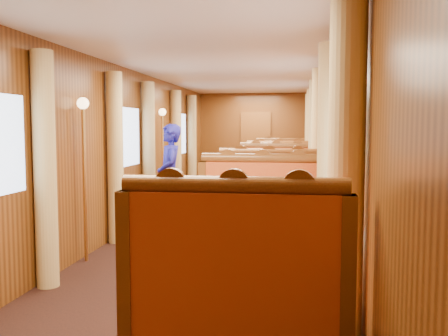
% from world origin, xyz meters
% --- Properties ---
extents(floor, '(3.00, 12.00, 0.01)m').
position_xyz_m(floor, '(0.00, 0.00, 0.00)').
color(floor, black).
rests_on(floor, ground).
extents(ceiling, '(3.00, 12.00, 0.01)m').
position_xyz_m(ceiling, '(0.00, 0.00, 2.50)').
color(ceiling, silver).
rests_on(ceiling, wall_left).
extents(wall_far, '(3.00, 0.01, 2.50)m').
position_xyz_m(wall_far, '(0.00, 6.00, 1.25)').
color(wall_far, brown).
rests_on(wall_far, floor).
extents(wall_left, '(0.01, 12.00, 2.50)m').
position_xyz_m(wall_left, '(-1.50, 0.00, 1.25)').
color(wall_left, brown).
rests_on(wall_left, floor).
extents(wall_right, '(0.01, 12.00, 2.50)m').
position_xyz_m(wall_right, '(1.50, 0.00, 1.25)').
color(wall_right, brown).
rests_on(wall_right, floor).
extents(doorway_far, '(0.80, 0.04, 2.00)m').
position_xyz_m(doorway_far, '(0.00, 5.97, 1.00)').
color(doorway_far, brown).
rests_on(doorway_far, floor).
extents(table_near, '(1.05, 0.72, 0.75)m').
position_xyz_m(table_near, '(0.75, -3.50, 0.38)').
color(table_near, white).
rests_on(table_near, floor).
extents(banquette_near_fwd, '(1.30, 0.55, 1.34)m').
position_xyz_m(banquette_near_fwd, '(0.75, -4.51, 0.42)').
color(banquette_near_fwd, '#B12813').
rests_on(banquette_near_fwd, floor).
extents(banquette_near_aft, '(1.30, 0.55, 1.34)m').
position_xyz_m(banquette_near_aft, '(0.75, -2.49, 0.42)').
color(banquette_near_aft, '#B12813').
rests_on(banquette_near_aft, floor).
extents(table_mid, '(1.05, 0.72, 0.75)m').
position_xyz_m(table_mid, '(0.75, 0.00, 0.38)').
color(table_mid, white).
rests_on(table_mid, floor).
extents(banquette_mid_fwd, '(1.30, 0.55, 1.34)m').
position_xyz_m(banquette_mid_fwd, '(0.75, -1.01, 0.42)').
color(banquette_mid_fwd, '#B12813').
rests_on(banquette_mid_fwd, floor).
extents(banquette_mid_aft, '(1.30, 0.55, 1.34)m').
position_xyz_m(banquette_mid_aft, '(0.75, 1.01, 0.42)').
color(banquette_mid_aft, '#B12813').
rests_on(banquette_mid_aft, floor).
extents(table_far, '(1.05, 0.72, 0.75)m').
position_xyz_m(table_far, '(0.75, 3.50, 0.38)').
color(table_far, white).
rests_on(table_far, floor).
extents(banquette_far_fwd, '(1.30, 0.55, 1.34)m').
position_xyz_m(banquette_far_fwd, '(0.75, 2.49, 0.42)').
color(banquette_far_fwd, '#B12813').
rests_on(banquette_far_fwd, floor).
extents(banquette_far_aft, '(1.30, 0.55, 1.34)m').
position_xyz_m(banquette_far_aft, '(0.75, 4.51, 0.42)').
color(banquette_far_aft, '#B12813').
rests_on(banquette_far_aft, floor).
extents(tea_tray, '(0.38, 0.32, 0.01)m').
position_xyz_m(tea_tray, '(0.64, -3.55, 0.76)').
color(tea_tray, silver).
rests_on(tea_tray, table_near).
extents(teapot_left, '(0.18, 0.16, 0.12)m').
position_xyz_m(teapot_left, '(0.53, -3.60, 0.81)').
color(teapot_left, silver).
rests_on(teapot_left, tea_tray).
extents(teapot_right, '(0.16, 0.13, 0.12)m').
position_xyz_m(teapot_right, '(0.72, -3.61, 0.81)').
color(teapot_right, silver).
rests_on(teapot_right, tea_tray).
extents(teapot_back, '(0.18, 0.14, 0.13)m').
position_xyz_m(teapot_back, '(0.64, -3.41, 0.82)').
color(teapot_back, silver).
rests_on(teapot_back, tea_tray).
extents(fruit_plate, '(0.21, 0.21, 0.05)m').
position_xyz_m(fruit_plate, '(1.04, -3.64, 0.77)').
color(fruit_plate, white).
rests_on(fruit_plate, table_near).
extents(cup_inboard, '(0.08, 0.08, 0.26)m').
position_xyz_m(cup_inboard, '(0.35, -3.39, 0.86)').
color(cup_inboard, white).
rests_on(cup_inboard, table_near).
extents(cup_outboard, '(0.08, 0.08, 0.26)m').
position_xyz_m(cup_outboard, '(0.44, -3.28, 0.86)').
color(cup_outboard, white).
rests_on(cup_outboard, table_near).
extents(rose_vase_mid, '(0.06, 0.06, 0.36)m').
position_xyz_m(rose_vase_mid, '(0.74, 0.00, 0.93)').
color(rose_vase_mid, silver).
rests_on(rose_vase_mid, table_mid).
extents(rose_vase_far, '(0.06, 0.06, 0.36)m').
position_xyz_m(rose_vase_far, '(0.75, 3.53, 0.93)').
color(rose_vase_far, silver).
rests_on(rose_vase_far, table_far).
extents(curtain_left_near_b, '(0.22, 0.22, 2.35)m').
position_xyz_m(curtain_left_near_b, '(-1.38, -2.72, 1.18)').
color(curtain_left_near_b, tan).
rests_on(curtain_left_near_b, floor).
extents(window_right_near, '(0.01, 1.20, 0.90)m').
position_xyz_m(window_right_near, '(1.49, -3.50, 1.45)').
color(window_right_near, '#96ADCE').
rests_on(window_right_near, wall_right).
extents(curtain_right_near_a, '(0.22, 0.22, 2.35)m').
position_xyz_m(curtain_right_near_a, '(1.38, -4.28, 1.18)').
color(curtain_right_near_a, tan).
rests_on(curtain_right_near_a, floor).
extents(curtain_right_near_b, '(0.22, 0.22, 2.35)m').
position_xyz_m(curtain_right_near_b, '(1.38, -2.72, 1.18)').
color(curtain_right_near_b, tan).
rests_on(curtain_right_near_b, floor).
extents(window_left_mid, '(0.01, 1.20, 0.90)m').
position_xyz_m(window_left_mid, '(-1.49, 0.00, 1.45)').
color(window_left_mid, '#96ADCE').
rests_on(window_left_mid, wall_left).
extents(curtain_left_mid_a, '(0.22, 0.22, 2.35)m').
position_xyz_m(curtain_left_mid_a, '(-1.38, -0.78, 1.18)').
color(curtain_left_mid_a, tan).
rests_on(curtain_left_mid_a, floor).
extents(curtain_left_mid_b, '(0.22, 0.22, 2.35)m').
position_xyz_m(curtain_left_mid_b, '(-1.38, 0.78, 1.18)').
color(curtain_left_mid_b, tan).
rests_on(curtain_left_mid_b, floor).
extents(window_right_mid, '(0.01, 1.20, 0.90)m').
position_xyz_m(window_right_mid, '(1.49, 0.00, 1.45)').
color(window_right_mid, '#96ADCE').
rests_on(window_right_mid, wall_right).
extents(curtain_right_mid_a, '(0.22, 0.22, 2.35)m').
position_xyz_m(curtain_right_mid_a, '(1.38, -0.78, 1.18)').
color(curtain_right_mid_a, tan).
rests_on(curtain_right_mid_a, floor).
extents(curtain_right_mid_b, '(0.22, 0.22, 2.35)m').
position_xyz_m(curtain_right_mid_b, '(1.38, 0.78, 1.18)').
color(curtain_right_mid_b, tan).
rests_on(curtain_right_mid_b, floor).
extents(window_left_far, '(0.01, 1.20, 0.90)m').
position_xyz_m(window_left_far, '(-1.49, 3.50, 1.45)').
color(window_left_far, '#96ADCE').
rests_on(window_left_far, wall_left).
extents(curtain_left_far_a, '(0.22, 0.22, 2.35)m').
position_xyz_m(curtain_left_far_a, '(-1.38, 2.72, 1.18)').
color(curtain_left_far_a, tan).
rests_on(curtain_left_far_a, floor).
extents(curtain_left_far_b, '(0.22, 0.22, 2.35)m').
position_xyz_m(curtain_left_far_b, '(-1.38, 4.28, 1.18)').
color(curtain_left_far_b, tan).
rests_on(curtain_left_far_b, floor).
extents(window_right_far, '(0.01, 1.20, 0.90)m').
position_xyz_m(window_right_far, '(1.49, 3.50, 1.45)').
color(window_right_far, '#96ADCE').
rests_on(window_right_far, wall_right).
extents(curtain_right_far_a, '(0.22, 0.22, 2.35)m').
position_xyz_m(curtain_right_far_a, '(1.38, 2.72, 1.18)').
color(curtain_right_far_a, tan).
rests_on(curtain_right_far_a, floor).
extents(curtain_right_far_b, '(0.22, 0.22, 2.35)m').
position_xyz_m(curtain_right_far_b, '(1.38, 4.28, 1.18)').
color(curtain_right_far_b, tan).
rests_on(curtain_right_far_b, floor).
extents(sconce_left_fore, '(0.14, 0.14, 1.95)m').
position_xyz_m(sconce_left_fore, '(-1.40, -1.75, 1.38)').
color(sconce_left_fore, '#BF8C3F').
rests_on(sconce_left_fore, floor).
extents(sconce_right_fore, '(0.14, 0.14, 1.95)m').
position_xyz_m(sconce_right_fore, '(1.40, -1.75, 1.38)').
color(sconce_right_fore, '#BF8C3F').
rests_on(sconce_right_fore, floor).
extents(sconce_left_aft, '(0.14, 0.14, 1.95)m').
position_xyz_m(sconce_left_aft, '(-1.40, 1.75, 1.38)').
color(sconce_left_aft, '#BF8C3F').
rests_on(sconce_left_aft, floor).
extents(sconce_right_aft, '(0.14, 0.14, 1.95)m').
position_xyz_m(sconce_right_aft, '(1.40, 1.75, 1.38)').
color(sconce_right_aft, '#BF8C3F').
rests_on(sconce_right_aft, floor).
extents(steward, '(0.58, 0.70, 1.65)m').
position_xyz_m(steward, '(-0.88, 0.26, 0.83)').
color(steward, navy).
rests_on(steward, floor).
extents(passenger, '(0.40, 0.44, 0.76)m').
position_xyz_m(passenger, '(0.75, 0.73, 0.74)').
color(passenger, beige).
rests_on(passenger, banquette_mid_aft).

